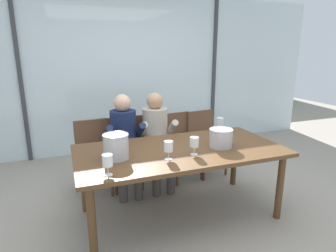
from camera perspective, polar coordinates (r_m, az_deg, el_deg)
name	(u,v)px	position (r m, az deg, el deg)	size (l,w,h in m)	color
ground	(152,177)	(4.04, -3.26, -10.07)	(14.00, 14.00, 0.00)	#9E9384
window_glass_panel	(128,75)	(4.95, -8.04, 10.07)	(7.27, 0.03, 2.60)	silver
window_mullion_left	(20,78)	(4.85, -27.42, 8.47)	(0.06, 0.06, 2.60)	#38383D
window_mullion_right	(214,72)	(5.52, 9.11, 10.52)	(0.06, 0.06, 2.60)	#38383D
hillside_vineyard	(98,75)	(9.17, -13.86, 9.83)	(13.27, 2.40, 1.92)	#477A38
dining_table	(180,155)	(2.91, 2.41, -5.88)	(2.07, 1.04, 0.74)	brown
chair_near_curtain	(94,150)	(3.66, -14.57, -4.69)	(0.47, 0.47, 0.88)	brown
chair_left_of_center	(121,147)	(3.70, -9.46, -4.15)	(0.46, 0.46, 0.88)	brown
chair_center	(152,143)	(3.80, -3.31, -3.45)	(0.50, 0.50, 0.88)	brown
chair_right_of_center	(180,140)	(3.93, 2.31, -2.82)	(0.49, 0.49, 0.88)	brown
chair_near_window_right	(204,137)	(4.09, 7.21, -2.20)	(0.50, 0.50, 0.88)	brown
person_navy_polo	(125,137)	(3.52, -8.66, -2.18)	(0.48, 0.62, 1.19)	#192347
person_beige_jumper	(157,134)	(3.62, -2.28, -1.54)	(0.48, 0.63, 1.19)	#B7AD9E
ice_bucket_primary	(116,146)	(2.64, -10.36, -3.97)	(0.24, 0.24, 0.23)	#B7B7BC
ice_bucket_secondary	(221,138)	(2.96, 10.53, -2.31)	(0.24, 0.24, 0.19)	#B7B7BC
wine_glass_by_left_taster	(169,147)	(2.57, 0.11, -4.25)	(0.08, 0.08, 0.17)	silver
wine_glass_near_bucket	(194,143)	(2.70, 5.28, -3.37)	(0.08, 0.08, 0.17)	silver
wine_glass_center_pour	(220,122)	(3.50, 10.35, 0.72)	(0.08, 0.08, 0.17)	silver
wine_glass_by_right_taster	(107,161)	(2.30, -12.01, -6.82)	(0.08, 0.08, 0.17)	silver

